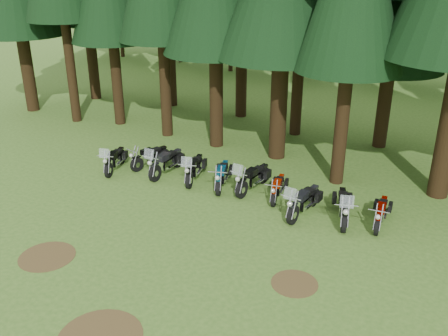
{
  "coord_description": "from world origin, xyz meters",
  "views": [
    {
      "loc": [
        8.53,
        -11.14,
        8.98
      ],
      "look_at": [
        -0.35,
        5.0,
        1.0
      ],
      "focal_mm": 40.0,
      "sensor_mm": 36.0,
      "label": 1
    }
  ],
  "objects": [
    {
      "name": "motorcycle_9",
      "position": [
        5.89,
        5.24,
        0.45
      ],
      "size": [
        0.38,
        2.16,
        0.88
      ],
      "rotation": [
        0.0,
        0.0,
        0.09
      ],
      "color": "black",
      "rests_on": "ground"
    },
    {
      "name": "motorcycle_2",
      "position": [
        -3.36,
        5.23,
        0.53
      ],
      "size": [
        0.47,
        2.51,
        1.59
      ],
      "rotation": [
        0.0,
        0.0,
        0.0
      ],
      "color": "black",
      "rests_on": "ground"
    },
    {
      "name": "dirt_patch_1",
      "position": [
        4.5,
        0.5,
        0.01
      ],
      "size": [
        1.4,
        1.4,
        0.01
      ],
      "primitive_type": "cylinder",
      "color": "#4C3D1E",
      "rests_on": "ground"
    },
    {
      "name": "motorcycle_5",
      "position": [
        0.67,
        5.58,
        0.52
      ],
      "size": [
        0.58,
        2.47,
        1.55
      ],
      "rotation": [
        0.0,
        0.0,
        -0.1
      ],
      "color": "black",
      "rests_on": "ground"
    },
    {
      "name": "decid_4",
      "position": [
        1.58,
        26.32,
        4.37
      ],
      "size": [
        5.93,
        5.76,
        7.41
      ],
      "color": "#302010",
      "rests_on": "ground"
    },
    {
      "name": "motorcycle_0",
      "position": [
        -5.62,
        4.46,
        0.48
      ],
      "size": [
        1.03,
        2.24,
        1.44
      ],
      "rotation": [
        0.0,
        0.0,
        0.34
      ],
      "color": "black",
      "rests_on": "ground"
    },
    {
      "name": "motorcycle_3",
      "position": [
        -1.95,
        5.28,
        0.51
      ],
      "size": [
        0.98,
        2.38,
        1.51
      ],
      "rotation": [
        0.0,
        0.0,
        0.29
      ],
      "color": "black",
      "rests_on": "ground"
    },
    {
      "name": "decid_2",
      "position": [
        -10.43,
        24.78,
        4.95
      ],
      "size": [
        6.72,
        6.53,
        8.4
      ],
      "color": "#302010",
      "rests_on": "ground"
    },
    {
      "name": "motorcycle_7",
      "position": [
        3.21,
        4.62,
        0.52
      ],
      "size": [
        0.59,
        2.48,
        1.55
      ],
      "rotation": [
        0.0,
        0.0,
        -0.11
      ],
      "color": "black",
      "rests_on": "ground"
    },
    {
      "name": "motorcycle_6",
      "position": [
        1.85,
        5.4,
        0.42
      ],
      "size": [
        0.54,
        2.02,
        0.83
      ],
      "rotation": [
        0.0,
        0.0,
        0.21
      ],
      "color": "black",
      "rests_on": "ground"
    },
    {
      "name": "decid_3",
      "position": [
        -4.71,
        25.13,
        4.51
      ],
      "size": [
        6.12,
        5.95,
        7.65
      ],
      "color": "#302010",
      "rests_on": "ground"
    },
    {
      "name": "ground",
      "position": [
        0.0,
        0.0,
        0.0
      ],
      "size": [
        120.0,
        120.0,
        0.0
      ],
      "primitive_type": "plane",
      "color": "#3E6921",
      "rests_on": "ground"
    },
    {
      "name": "motorcycle_4",
      "position": [
        -0.6,
        5.28,
        0.48
      ],
      "size": [
        0.92,
        2.25,
        0.95
      ],
      "rotation": [
        0.0,
        0.0,
        0.34
      ],
      "color": "black",
      "rests_on": "ground"
    },
    {
      "name": "motorcycle_1",
      "position": [
        -4.49,
        5.59,
        0.45
      ],
      "size": [
        0.66,
        2.16,
        0.89
      ],
      "rotation": [
        0.0,
        0.0,
        -0.24
      ],
      "color": "black",
      "rests_on": "ground"
    },
    {
      "name": "dirt_patch_0",
      "position": [
        -3.0,
        -2.0,
        0.01
      ],
      "size": [
        1.8,
        1.8,
        0.01
      ],
      "primitive_type": "cylinder",
      "color": "#4C3D1E",
      "rests_on": "ground"
    },
    {
      "name": "motorcycle_8",
      "position": [
        4.61,
        4.91,
        0.52
      ],
      "size": [
        1.1,
        2.44,
        1.57
      ],
      "rotation": [
        0.0,
        0.0,
        0.33
      ],
      "color": "black",
      "rests_on": "ground"
    }
  ]
}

